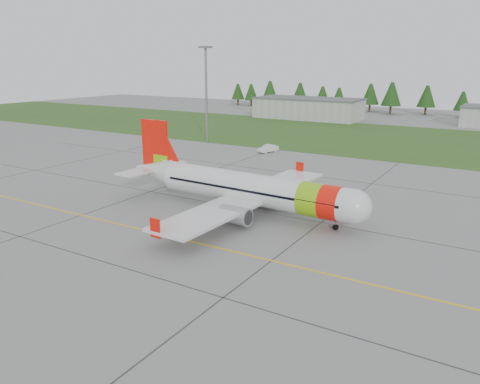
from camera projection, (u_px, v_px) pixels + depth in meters
The scene contains 8 objects.
ground at pixel (127, 269), 40.58m from camera, with size 320.00×320.00×0.00m, color gray.
aircraft at pixel (247, 189), 55.06m from camera, with size 32.99×30.36×9.99m.
service_van at pixel (268, 141), 91.56m from camera, with size 1.61×1.52×4.60m, color silver.
grass_strip at pixel (380, 139), 108.19m from camera, with size 320.00×50.00×0.03m, color #30561E.
taxi_guideline at pixel (184, 240), 47.17m from camera, with size 120.00×0.25×0.02m, color gold.
hangar_west at pixel (308, 109), 145.38m from camera, with size 32.00×14.00×6.00m, color #A8A8A3.
floodlight_mast at pixel (206, 96), 101.59m from camera, with size 0.50×0.50×20.00m, color slate.
treeline at pixel (427, 100), 153.02m from camera, with size 160.00×8.00×10.00m, color #1C3F14, non-canonical shape.
Camera 1 is at (27.65, -26.84, 17.41)m, focal length 35.00 mm.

